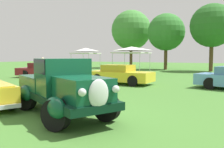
{
  "coord_description": "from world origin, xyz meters",
  "views": [
    {
      "loc": [
        4.14,
        -5.3,
        1.77
      ],
      "look_at": [
        -0.33,
        3.11,
        1.04
      ],
      "focal_mm": 37.54,
      "sensor_mm": 36.0,
      "label": 1
    }
  ],
  "objects": [
    {
      "name": "feature_pickup_truck",
      "position": [
        -0.46,
        0.14,
        0.87
      ],
      "size": [
        4.58,
        3.3,
        1.7
      ],
      "color": "black",
      "rests_on": "ground_plane"
    },
    {
      "name": "treeline_center",
      "position": [
        1.51,
        24.29,
        5.29
      ],
      "size": [
        5.0,
        5.0,
        7.81
      ],
      "color": "brown",
      "rests_on": "ground_plane"
    },
    {
      "name": "ground_plane",
      "position": [
        0.0,
        0.0,
        0.0
      ],
      "size": [
        120.0,
        120.0,
        0.0
      ],
      "primitive_type": "plane",
      "color": "#42752D"
    },
    {
      "name": "canopy_tent_left_field",
      "position": [
        -11.0,
        16.82,
        2.42
      ],
      "size": [
        2.63,
        2.63,
        2.71
      ],
      "color": "#B7B7BC",
      "rests_on": "ground_plane"
    },
    {
      "name": "treeline_far_left",
      "position": [
        -10.19,
        27.85,
        5.72
      ],
      "size": [
        6.0,
        6.0,
        8.74
      ],
      "color": "brown",
      "rests_on": "ground_plane"
    },
    {
      "name": "spectator_near_truck",
      "position": [
        -7.07,
        6.1,
        0.91
      ],
      "size": [
        0.36,
        0.46,
        1.69
      ],
      "color": "#9E998E",
      "rests_on": "ground_plane"
    },
    {
      "name": "treeline_mid_left",
      "position": [
        -4.2,
        25.61,
        4.93
      ],
      "size": [
        4.88,
        4.88,
        7.39
      ],
      "color": "brown",
      "rests_on": "ground_plane"
    },
    {
      "name": "canopy_tent_center_field",
      "position": [
        -4.96,
        15.93,
        2.42
      ],
      "size": [
        3.12,
        3.12,
        2.71
      ],
      "color": "#B7B7BC",
      "rests_on": "ground_plane"
    },
    {
      "name": "show_car_burgundy",
      "position": [
        -9.93,
        9.18,
        0.6
      ],
      "size": [
        4.8,
        2.87,
        1.22
      ],
      "color": "maroon",
      "rests_on": "ground_plane"
    },
    {
      "name": "show_car_yellow",
      "position": [
        -2.41,
        8.09,
        0.6
      ],
      "size": [
        4.16,
        1.83,
        1.22
      ],
      "color": "yellow",
      "rests_on": "ground_plane"
    }
  ]
}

